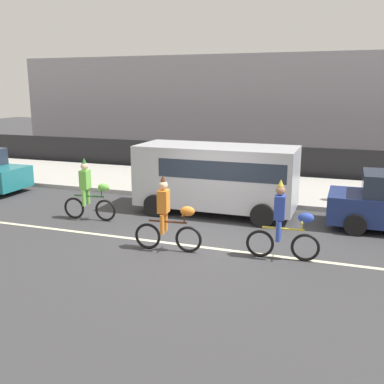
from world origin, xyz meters
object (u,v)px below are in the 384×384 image
object	(u,v)px
parade_cyclist_orange	(168,218)
parade_cyclist_cobalt	(284,225)
parked_van_silver	(219,174)
parade_cyclist_lime	(89,193)

from	to	relation	value
parade_cyclist_orange	parade_cyclist_cobalt	distance (m)	2.78
parade_cyclist_cobalt	parked_van_silver	world-z (taller)	parked_van_silver
parade_cyclist_lime	parade_cyclist_orange	size ratio (longest dim) A/B	1.00
parade_cyclist_cobalt	parked_van_silver	size ratio (longest dim) A/B	0.38
parade_cyclist_cobalt	parade_cyclist_orange	bearing A→B (deg)	-172.02
parade_cyclist_orange	parade_cyclist_lime	bearing A→B (deg)	153.05
parade_cyclist_cobalt	parked_van_silver	bearing A→B (deg)	127.60
parade_cyclist_orange	parked_van_silver	xyz separation A→B (m)	(0.20, 3.71, 0.44)
parade_cyclist_lime	parked_van_silver	bearing A→B (deg)	30.41
parade_cyclist_orange	parade_cyclist_cobalt	world-z (taller)	same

